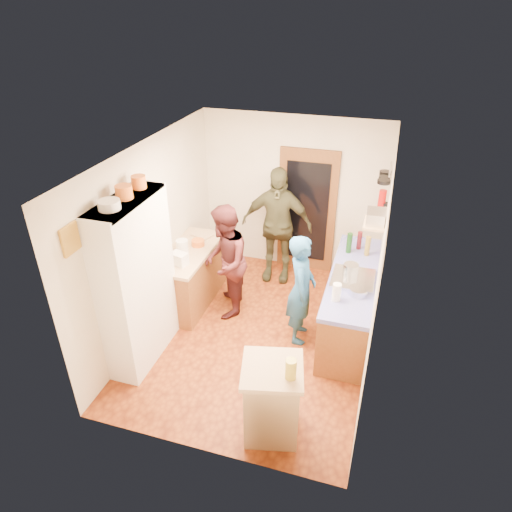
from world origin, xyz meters
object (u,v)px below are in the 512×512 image
at_px(person_left, 227,261).
at_px(right_counter_base, 350,303).
at_px(person_back, 277,225).
at_px(person_hob, 303,291).
at_px(island_base, 272,402).
at_px(hutch_body, 137,283).

bearing_deg(person_left, right_counter_base, 78.43).
height_order(person_left, person_back, person_back).
height_order(person_hob, person_left, person_left).
bearing_deg(right_counter_base, person_left, -177.08).
bearing_deg(island_base, person_back, 103.67).
xyz_separation_m(island_base, person_left, (-1.19, 1.95, 0.42)).
xyz_separation_m(person_left, person_back, (0.45, 1.10, 0.11)).
relative_size(person_hob, person_back, 0.81).
distance_m(person_hob, person_left, 1.22).
xyz_separation_m(island_base, person_back, (-0.74, 3.04, 0.53)).
relative_size(hutch_body, person_hob, 1.40).
relative_size(person_left, person_back, 0.88).
distance_m(person_left, person_back, 1.19).
bearing_deg(person_hob, person_left, 65.43).
relative_size(island_base, person_left, 0.51).
distance_m(island_base, person_hob, 1.66).
bearing_deg(person_left, person_back, 143.11).
bearing_deg(hutch_body, person_hob, 24.88).
xyz_separation_m(hutch_body, person_back, (1.17, 2.31, -0.14)).
xyz_separation_m(island_base, person_hob, (-0.02, 1.62, 0.35)).
distance_m(island_base, person_back, 3.18).
bearing_deg(person_back, island_base, -80.46).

